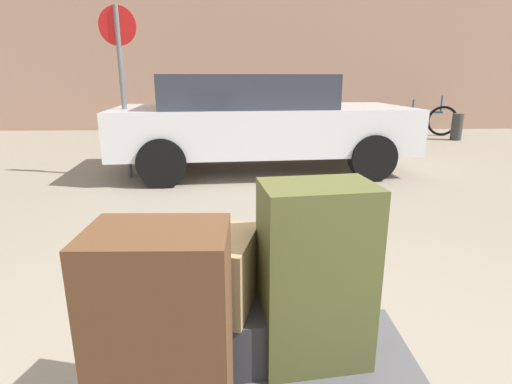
{
  "coord_description": "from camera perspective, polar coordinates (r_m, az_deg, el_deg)",
  "views": [
    {
      "loc": [
        -0.08,
        -1.23,
        1.38
      ],
      "look_at": [
        0.0,
        1.2,
        0.69
      ],
      "focal_mm": 28.4,
      "sensor_mm": 36.0,
      "label": 1
    }
  ],
  "objects": [
    {
      "name": "duffel_bag_tan_topmost_pile",
      "position": [
        1.56,
        -8.27,
        -10.6
      ],
      "size": [
        0.48,
        0.42,
        0.27
      ],
      "primitive_type": "cube",
      "rotation": [
        0.0,
        0.0,
        -0.22
      ],
      "color": "#9E7F56",
      "rests_on": "suitcase_charcoal_front_left"
    },
    {
      "name": "suitcase_olive_front_right",
      "position": [
        1.53,
        8.33,
        -11.47
      ],
      "size": [
        0.43,
        0.32,
        0.69
      ],
      "primitive_type": "cube",
      "rotation": [
        0.0,
        0.0,
        0.14
      ],
      "color": "#4C5128",
      "rests_on": "luggage_cart"
    },
    {
      "name": "suitcase_brown_stacked_top",
      "position": [
        1.25,
        -12.93,
        -19.46
      ],
      "size": [
        0.38,
        0.28,
        0.66
      ],
      "primitive_type": "cube",
      "rotation": [
        0.0,
        0.0,
        -0.02
      ],
      "color": "#51331E",
      "rests_on": "luggage_cart"
    },
    {
      "name": "no_parking_sign",
      "position": [
        5.95,
        -18.41,
        15.41
      ],
      "size": [
        0.5,
        0.07,
        2.28
      ],
      "color": "slate",
      "rests_on": "ground_plane"
    },
    {
      "name": "suitcase_charcoal_front_left",
      "position": [
        1.68,
        -7.92,
        -18.11
      ],
      "size": [
        0.65,
        0.53,
        0.22
      ],
      "primitive_type": "cube",
      "rotation": [
        0.0,
        0.0,
        0.16
      ],
      "color": "#2D2D33",
      "rests_on": "luggage_cart"
    },
    {
      "name": "bollard_kerb_mid",
      "position": [
        9.94,
        21.53,
        8.51
      ],
      "size": [
        0.24,
        0.24,
        0.6
      ],
      "primitive_type": "cylinder",
      "color": "#383838",
      "rests_on": "ground_plane"
    },
    {
      "name": "bollard_kerb_near",
      "position": [
        9.44,
        12.81,
        8.88
      ],
      "size": [
        0.24,
        0.24,
        0.6
      ],
      "primitive_type": "cylinder",
      "color": "#383838",
      "rests_on": "ground_plane"
    },
    {
      "name": "bollard_kerb_far",
      "position": [
        10.35,
        26.45,
        8.22
      ],
      "size": [
        0.24,
        0.24,
        0.6
      ],
      "primitive_type": "cylinder",
      "color": "#383838",
      "rests_on": "ground_plane"
    },
    {
      "name": "parked_car",
      "position": [
        6.16,
        0.26,
        10.08
      ],
      "size": [
        4.44,
        2.22,
        1.42
      ],
      "color": "silver",
      "rests_on": "ground_plane"
    },
    {
      "name": "bicycle_leaning",
      "position": [
        10.84,
        22.13,
        9.38
      ],
      "size": [
        1.74,
        0.38,
        0.96
      ],
      "color": "black",
      "rests_on": "ground_plane"
    }
  ]
}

